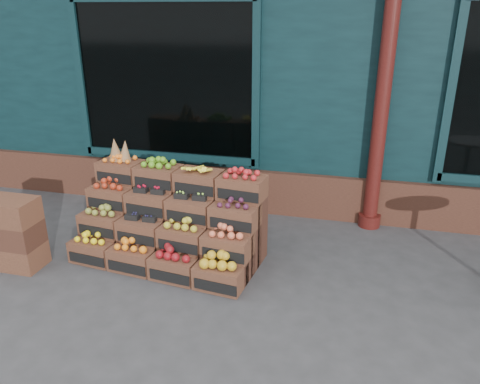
# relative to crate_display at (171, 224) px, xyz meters

# --- Properties ---
(ground) EXTENTS (60.00, 60.00, 0.00)m
(ground) POSITION_rel_crate_display_xyz_m (0.99, -0.69, -0.39)
(ground) COLOR #39393B
(ground) RESTS_ON ground
(shop_facade) EXTENTS (12.00, 6.24, 4.80)m
(shop_facade) POSITION_rel_crate_display_xyz_m (1.00, 4.42, 2.01)
(shop_facade) COLOR black
(shop_facade) RESTS_ON ground
(crate_display) EXTENTS (2.12, 1.21, 1.27)m
(crate_display) POSITION_rel_crate_display_xyz_m (0.00, 0.00, 0.00)
(crate_display) COLOR #573222
(crate_display) RESTS_ON ground
(spare_crates) EXTENTS (0.53, 0.37, 0.79)m
(spare_crates) POSITION_rel_crate_display_xyz_m (-1.54, -0.64, 0.01)
(spare_crates) COLOR #573222
(spare_crates) RESTS_ON ground
(shopkeeper) EXTENTS (0.67, 0.47, 1.78)m
(shopkeeper) POSITION_rel_crate_display_xyz_m (-0.65, 1.96, 0.50)
(shopkeeper) COLOR #185619
(shopkeeper) RESTS_ON ground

